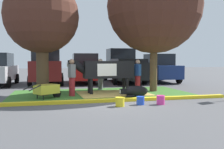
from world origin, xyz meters
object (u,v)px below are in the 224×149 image
object	(u,v)px
bucket_blue	(140,100)
shade_tree_left	(42,17)
suv_black	(47,65)
pickup_truck_black	(123,67)
wheelbarrow	(47,89)
sedan_red	(85,69)
shade_tree_right	(154,6)
bucket_pink	(161,100)
cow_holstein	(106,70)
person_visitor_near	(100,73)
bucket_yellow	(120,102)
calf_lying	(136,91)
person_visitor_far	(138,75)
person_handler	(72,76)
hatchback_white	(159,68)

from	to	relation	value
bucket_blue	shade_tree_left	bearing A→B (deg)	136.33
suv_black	pickup_truck_black	size ratio (longest dim) A/B	0.85
wheelbarrow	sedan_red	bearing A→B (deg)	69.81
shade_tree_left	suv_black	world-z (taller)	shade_tree_left
shade_tree_right	sedan_red	bearing A→B (deg)	116.90
bucket_pink	cow_holstein	bearing A→B (deg)	111.83
shade_tree_right	pickup_truck_black	bearing A→B (deg)	89.84
shade_tree_left	sedan_red	world-z (taller)	shade_tree_left
person_visitor_near	bucket_yellow	xyz separation A→B (m)	(-0.27, -4.81, -0.73)
person_visitor_near	bucket_blue	world-z (taller)	person_visitor_near
shade_tree_right	person_visitor_near	world-z (taller)	shade_tree_right
bucket_pink	pickup_truck_black	world-z (taller)	pickup_truck_black
calf_lying	person_visitor_far	world-z (taller)	person_visitor_far
shade_tree_right	bucket_pink	world-z (taller)	shade_tree_right
cow_holstein	bucket_blue	xyz separation A→B (m)	(0.57, -3.09, -0.97)
person_visitor_near	bucket_yellow	world-z (taller)	person_visitor_near
person_visitor_near	bucket_pink	bearing A→B (deg)	-75.47
cow_holstein	suv_black	bearing A→B (deg)	115.13
person_handler	person_visitor_near	bearing A→B (deg)	50.94
wheelbarrow	bucket_pink	world-z (taller)	wheelbarrow
cow_holstein	bucket_pink	xyz separation A→B (m)	(1.29, -3.22, -0.96)
calf_lying	bucket_yellow	distance (m)	2.33
shade_tree_right	person_visitor_near	bearing A→B (deg)	152.93
shade_tree_right	bucket_blue	size ratio (longest dim) A/B	21.98
wheelbarrow	bucket_blue	bearing A→B (deg)	-34.09
cow_holstein	person_visitor_near	xyz separation A→B (m)	(0.05, 1.58, -0.24)
bucket_yellow	suv_black	bearing A→B (deg)	105.50
bucket_yellow	suv_black	distance (m)	9.49
shade_tree_right	wheelbarrow	world-z (taller)	shade_tree_right
shade_tree_right	bucket_yellow	distance (m)	6.07
bucket_yellow	bucket_pink	world-z (taller)	bucket_pink
person_visitor_near	person_visitor_far	xyz separation A→B (m)	(1.58, -1.44, -0.03)
shade_tree_left	shade_tree_right	world-z (taller)	shade_tree_right
pickup_truck_black	bucket_blue	bearing A→B (deg)	-102.48
shade_tree_right	bucket_pink	xyz separation A→B (m)	(-1.24, -3.53, -4.09)
cow_holstein	bucket_yellow	world-z (taller)	cow_holstein
shade_tree_left	wheelbarrow	distance (m)	3.30
hatchback_white	shade_tree_right	bearing A→B (deg)	-116.97
shade_tree_right	bucket_yellow	world-z (taller)	shade_tree_right
bucket_yellow	pickup_truck_black	world-z (taller)	pickup_truck_black
shade_tree_right	person_handler	world-z (taller)	shade_tree_right
pickup_truck_black	person_visitor_far	bearing A→B (deg)	-99.18
shade_tree_left	pickup_truck_black	xyz separation A→B (m)	(5.41, 5.62, -2.38)
person_handler	wheelbarrow	world-z (taller)	person_handler
calf_lying	wheelbarrow	world-z (taller)	wheelbarrow
cow_holstein	suv_black	distance (m)	6.47
sedan_red	pickup_truck_black	distance (m)	2.78
calf_lying	person_handler	world-z (taller)	person_handler
bucket_pink	pickup_truck_black	bearing A→B (deg)	82.11
shade_tree_right	person_visitor_near	size ratio (longest dim) A/B	4.00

